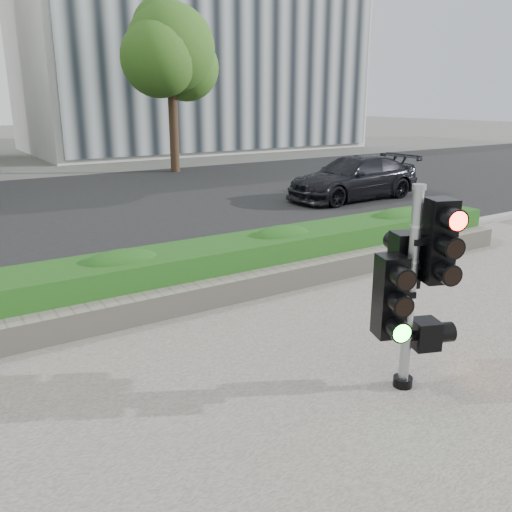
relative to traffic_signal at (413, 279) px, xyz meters
The scene contains 10 objects.
ground 1.67m from the traffic_signal, 112.52° to the left, with size 120.00×120.00×0.00m, color #51514C.
sidewalk 1.87m from the traffic_signal, 108.25° to the right, with size 16.00×11.00×0.03m, color #9E9389.
road 11.18m from the traffic_signal, 92.37° to the left, with size 60.00×13.00×0.02m, color black.
curb 4.42m from the traffic_signal, 96.16° to the left, with size 60.00×0.25×0.12m, color gray.
stone_wall 3.19m from the traffic_signal, 98.68° to the left, with size 12.00×0.32×0.34m, color gray.
hedge 3.77m from the traffic_signal, 97.16° to the left, with size 12.00×1.00×0.68m, color #367825.
building_right 28.57m from the traffic_signal, 68.01° to the left, with size 18.00×10.00×12.00m, color #B7B7B2.
tree_right 17.71m from the traffic_signal, 73.22° to the left, with size 4.10×3.58×6.53m.
traffic_signal is the anchor object (origin of this frame).
car_dark 10.73m from the traffic_signal, 50.37° to the left, with size 1.70×4.19×1.22m, color black.
Camera 1 is at (-3.48, -4.46, 2.85)m, focal length 38.00 mm.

